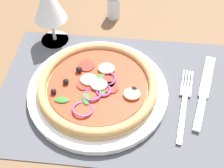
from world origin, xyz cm
name	(u,v)px	position (x,y,z in cm)	size (l,w,h in cm)	color
ground_plane	(118,97)	(0.00, 0.00, -1.20)	(190.00, 140.00, 2.40)	brown
placemat	(118,93)	(0.00, 0.00, 0.20)	(47.75, 33.01, 0.40)	#4C4C51
plate	(98,91)	(-3.94, -0.71, 1.10)	(27.66, 27.66, 1.39)	white
pizza	(98,85)	(-3.92, -0.71, 2.88)	(23.57, 23.57, 2.60)	tan
fork	(185,100)	(13.23, -0.86, 0.62)	(4.08, 18.03, 0.44)	silver
knife	(204,90)	(17.31, 2.11, 0.65)	(6.20, 19.84, 0.62)	silver
wine_glass	(48,4)	(-16.15, 14.43, 10.05)	(7.20, 7.20, 14.90)	silver
pepper_shaker	(114,6)	(-3.35, 24.66, 3.25)	(3.20, 3.20, 6.70)	silver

